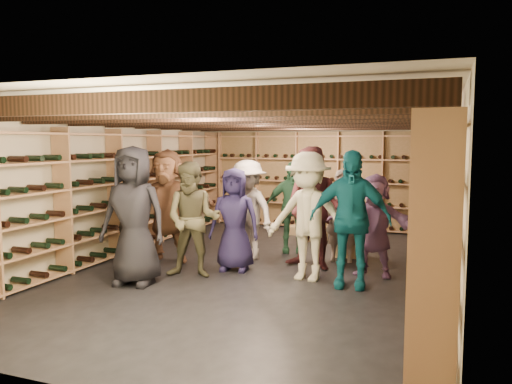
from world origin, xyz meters
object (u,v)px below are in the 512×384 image
object	(u,v)px
crate_loose	(300,230)
person_11	(374,225)
person_5	(167,205)
person_2	(193,220)
person_0	(134,216)
person_10	(292,207)
crate_stack_right	(348,237)
person_1	(132,211)
person_4	(350,219)
person_8	(313,208)
person_7	(343,216)
person_6	(234,219)
crate_stack_left	(311,228)
person_9	(248,210)
person_3	(308,217)

from	to	relation	value
crate_loose	person_11	xyz separation A→B (m)	(1.85, -2.72, 0.66)
person_5	crate_loose	bearing A→B (deg)	57.25
person_2	crate_loose	bearing A→B (deg)	68.06
person_0	person_10	xyz separation A→B (m)	(1.45, 2.64, -0.14)
crate_stack_right	person_1	world-z (taller)	person_1
person_4	person_8	bearing A→B (deg)	126.35
person_10	person_7	bearing A→B (deg)	-38.74
person_5	person_11	world-z (taller)	person_5
person_5	person_6	xyz separation A→B (m)	(1.25, -0.15, -0.14)
person_4	person_11	world-z (taller)	person_4
crate_stack_left	person_9	size ratio (longest dim) A/B	0.36
person_8	person_6	bearing A→B (deg)	-142.48
crate_loose	person_5	xyz separation A→B (m)	(-1.41, -3.00, 0.83)
crate_stack_right	person_10	distance (m)	1.09
crate_loose	person_8	xyz separation A→B (m)	(0.93, -2.64, 0.85)
person_4	person_6	distance (m)	1.80
person_7	person_10	distance (m)	1.03
person_7	person_11	xyz separation A→B (m)	(0.59, -0.68, -0.01)
person_3	person_4	world-z (taller)	person_4
person_4	person_9	bearing A→B (deg)	147.16
crate_stack_right	person_10	world-z (taller)	person_10
crate_stack_right	person_11	bearing A→B (deg)	-61.91
person_1	person_7	xyz separation A→B (m)	(3.15, 1.23, -0.08)
person_0	person_7	bearing A→B (deg)	35.29
person_0	crate_stack_left	bearing A→B (deg)	60.07
crate_stack_left	person_0	size ratio (longest dim) A/B	0.31
person_6	person_0	bearing A→B (deg)	-139.73
person_0	person_10	distance (m)	3.02
person_7	person_8	size ratio (longest dim) A/B	0.80
person_5	person_9	distance (m)	1.31
person_5	person_7	xyz separation A→B (m)	(2.67, 0.96, -0.16)
crate_stack_left	person_0	xyz separation A→B (m)	(-1.52, -3.77, 0.69)
crate_loose	person_3	world-z (taller)	person_3
person_3	person_8	xyz separation A→B (m)	(-0.08, 0.65, 0.03)
person_9	person_2	bearing A→B (deg)	-81.41
person_6	crate_stack_left	bearing A→B (deg)	69.28
person_2	person_4	size ratio (longest dim) A/B	0.90
person_8	person_10	bearing A→B (deg)	134.90
person_7	crate_stack_right	bearing A→B (deg)	79.23
person_7	person_10	size ratio (longest dim) A/B	0.94
person_11	person_8	bearing A→B (deg)	-176.96
person_6	crate_loose	bearing A→B (deg)	77.84
person_9	person_6	bearing A→B (deg)	-61.15
crate_stack_right	crate_loose	world-z (taller)	crate_stack_right
crate_stack_right	person_1	size ratio (longest dim) A/B	0.41
crate_loose	person_4	size ratio (longest dim) A/B	0.27
person_4	person_10	size ratio (longest dim) A/B	1.15
person_3	person_11	distance (m)	1.03
crate_loose	person_4	xyz separation A→B (m)	(1.62, -3.40, 0.83)
crate_stack_left	person_11	distance (m)	2.68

